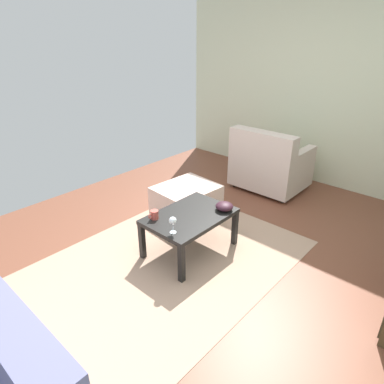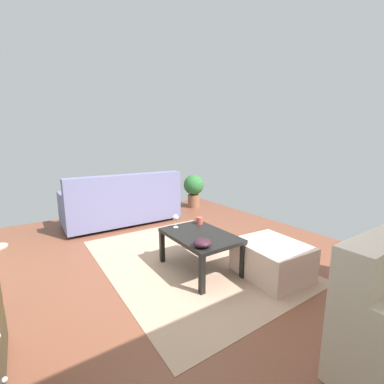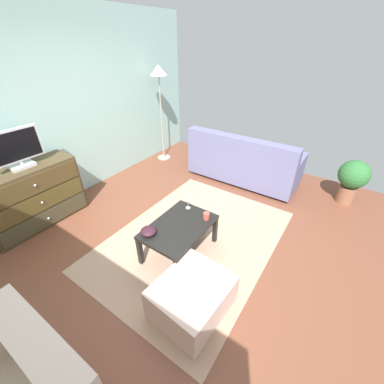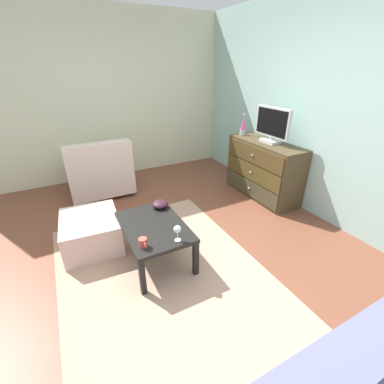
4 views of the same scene
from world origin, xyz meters
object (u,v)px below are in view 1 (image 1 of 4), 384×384
Objects in this scene: mug at (154,215)px; ottoman at (186,200)px; armchair at (269,165)px; coffee_table at (190,219)px; wine_glass at (173,221)px; bowl_decorative at (224,206)px.

ottoman is (-0.83, -0.36, -0.28)m from mug.
mug is 2.16m from armchair.
ottoman is (-0.54, -0.56, -0.19)m from coffee_table.
armchair is at bearing -179.72° from mug.
armchair is (-2.16, -0.01, -0.11)m from mug.
armchair reaches higher than mug.
coffee_table is 0.40m from wine_glass.
bowl_decorative reaches higher than coffee_table.
bowl_decorative reaches higher than ottoman.
bowl_decorative is (-0.30, 0.19, 0.09)m from coffee_table.
armchair is at bearing 165.35° from ottoman.
coffee_table is 1.88m from armchair.
coffee_table is at bearing 145.36° from mug.
wine_glass is at bearing -7.27° from bowl_decorative.
coffee_table reaches higher than ottoman.
wine_glass is 2.24m from armchair.
armchair is (-1.87, -0.21, -0.02)m from coffee_table.
bowl_decorative is 1.62m from armchair.
mug is 0.95m from ottoman.
bowl_decorative is 0.25× the size of ottoman.
coffee_table is 1.23× the size of ottoman.
ottoman is (1.33, -0.35, -0.17)m from armchair.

